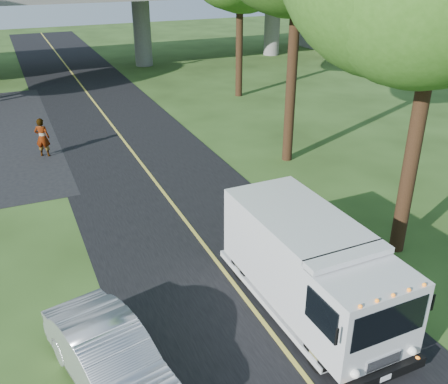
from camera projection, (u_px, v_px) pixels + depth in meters
ground at (256, 313)px, 12.98m from camera, size 120.00×120.00×0.00m
road at (148, 173)px, 21.22m from camera, size 7.00×90.00×0.02m
lane_line at (148, 173)px, 21.21m from camera, size 0.12×90.00×0.01m
overpass at (63, 11)px, 37.38m from camera, size 54.00×10.00×7.30m
step_van at (309, 265)px, 12.55m from camera, size 2.33×6.07×2.53m
silver_sedan at (111, 360)px, 10.55m from camera, size 2.45×4.49×1.40m
pedestrian at (42, 138)px, 22.62m from camera, size 0.78×0.68×1.81m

